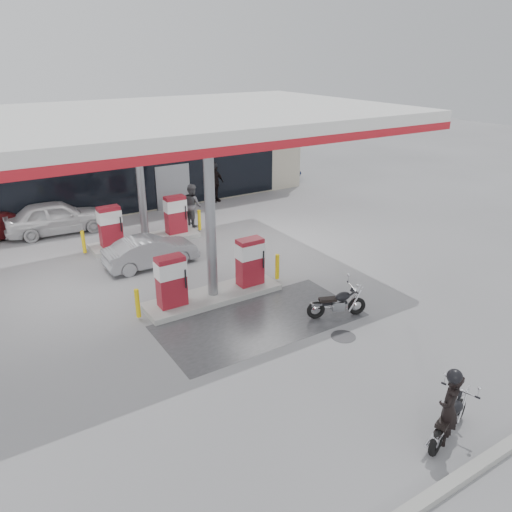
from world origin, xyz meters
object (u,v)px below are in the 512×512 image
at_px(pump_island_far, 145,226).
at_px(hatchback_silver, 151,251).
at_px(parked_car_right, 267,171).
at_px(biker_main, 449,409).
at_px(pump_island_near, 213,279).
at_px(attendant, 192,205).
at_px(parked_car_left, 3,224).
at_px(biker_walking, 215,183).
at_px(parked_motorcycle, 338,304).
at_px(sedan_white, 56,217).
at_px(main_motorcycle, 449,420).

height_order(pump_island_far, hatchback_silver, pump_island_far).
bearing_deg(hatchback_silver, parked_car_right, -51.73).
bearing_deg(biker_main, pump_island_far, -113.95).
relative_size(pump_island_near, biker_main, 3.13).
relative_size(biker_main, attendant, 0.86).
bearing_deg(parked_car_left, parked_car_right, -97.53).
height_order(pump_island_far, parked_car_left, pump_island_far).
xyz_separation_m(parked_car_right, biker_walking, (-4.72, -2.20, 0.39)).
bearing_deg(parked_motorcycle, parked_car_right, 85.03).
height_order(sedan_white, biker_walking, biker_walking).
bearing_deg(sedan_white, parked_motorcycle, -151.60).
bearing_deg(biker_main, parked_car_left, -100.17).
distance_m(biker_main, biker_walking, 18.45).
xyz_separation_m(biker_main, attendant, (1.64, 15.15, 0.13)).
bearing_deg(attendant, main_motorcycle, 170.66).
xyz_separation_m(sedan_white, biker_walking, (8.08, 0.60, 0.27)).
xyz_separation_m(pump_island_near, attendant, (2.67, 7.00, 0.24)).
bearing_deg(biker_main, attendant, -124.28).
height_order(pump_island_far, biker_walking, biker_walking).
bearing_deg(biker_walking, parked_motorcycle, -113.16).
relative_size(main_motorcycle, biker_main, 1.07).
xyz_separation_m(hatchback_silver, parked_car_right, (10.68, 8.40, 0.04)).
distance_m(pump_island_far, parked_car_left, 6.28).
bearing_deg(sedan_white, parked_car_left, 73.16).
distance_m(pump_island_far, biker_main, 14.19).
relative_size(sedan_white, parked_car_left, 1.09).
height_order(sedan_white, attendant, attendant).
bearing_deg(hatchback_silver, biker_walking, -43.80).
bearing_deg(parked_car_right, biker_walking, 122.05).
bearing_deg(parked_motorcycle, pump_island_far, 127.41).
bearing_deg(pump_island_near, hatchback_silver, 100.64).
xyz_separation_m(attendant, parked_car_right, (7.33, 5.00, -0.35)).
height_order(pump_island_near, biker_walking, biker_walking).
bearing_deg(pump_island_near, pump_island_far, 90.00).
bearing_deg(pump_island_near, biker_walking, 61.66).
bearing_deg(biker_walking, attendant, -144.47).
relative_size(pump_island_near, parked_car_left, 1.31).
distance_m(attendant, parked_car_left, 8.10).
xyz_separation_m(pump_island_near, hatchback_silver, (-0.68, 3.60, -0.15)).
xyz_separation_m(biker_main, parked_car_left, (-5.87, 18.15, -0.25)).
relative_size(attendant, parked_car_left, 0.49).
relative_size(sedan_white, parked_car_right, 0.97).
xyz_separation_m(pump_island_near, biker_walking, (5.28, 9.80, 0.28)).
relative_size(attendant, hatchback_silver, 0.56).
distance_m(attendant, parked_car_right, 8.88).
relative_size(pump_island_near, hatchback_silver, 1.50).
height_order(main_motorcycle, biker_main, biker_main).
relative_size(main_motorcycle, attendant, 0.92).
relative_size(parked_motorcycle, parked_car_right, 0.40).
bearing_deg(sedan_white, parked_car_right, -73.16).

